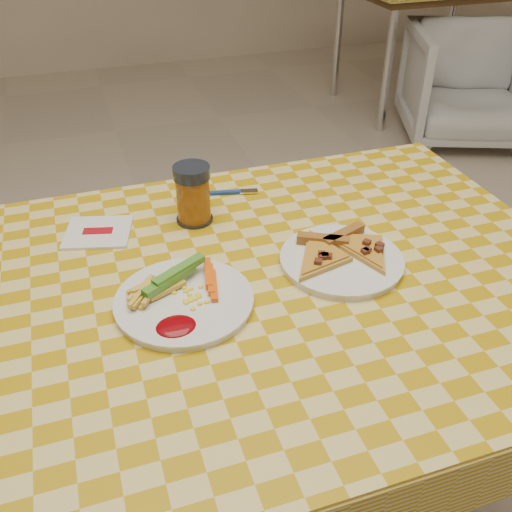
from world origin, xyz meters
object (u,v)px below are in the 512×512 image
object	(u,v)px
drink_glass	(193,195)
bg_chair	(471,79)
plate_right	(341,261)
table	(242,315)
plate_left	(184,302)

from	to	relation	value
drink_glass	bg_chair	world-z (taller)	drink_glass
plate_right	bg_chair	world-z (taller)	plate_right
drink_glass	table	bearing A→B (deg)	-83.59
drink_glass	plate_right	bearing A→B (deg)	-47.04
plate_left	drink_glass	distance (m)	0.28
plate_left	plate_right	xyz separation A→B (m)	(0.31, 0.03, 0.00)
plate_left	bg_chair	size ratio (longest dim) A/B	0.33
table	plate_left	xyz separation A→B (m)	(-0.11, -0.03, 0.08)
table	drink_glass	world-z (taller)	drink_glass
table	drink_glass	distance (m)	0.28
plate_left	plate_right	world-z (taller)	same
plate_right	bg_chair	bearing A→B (deg)	47.28
table	bg_chair	distance (m)	2.74
drink_glass	bg_chair	bearing A→B (deg)	39.97
table	plate_left	distance (m)	0.14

